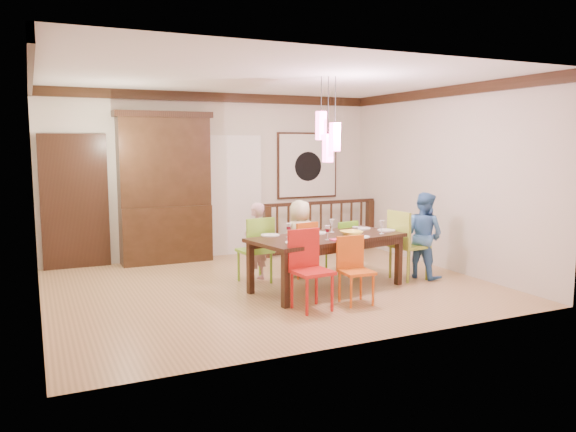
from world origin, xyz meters
name	(u,v)px	position (x,y,z in m)	size (l,w,h in m)	color
floor	(271,286)	(0.00, 0.00, 0.00)	(6.00, 6.00, 0.00)	#A37F4F
ceiling	(271,77)	(0.00, 0.00, 2.90)	(6.00, 6.00, 0.00)	white
wall_back	(217,175)	(0.00, 2.50, 1.45)	(6.00, 6.00, 0.00)	beige
wall_left	(34,192)	(-3.00, 0.00, 1.45)	(5.00, 5.00, 0.00)	beige
wall_right	(443,179)	(3.00, 0.00, 1.45)	(5.00, 5.00, 0.00)	beige
crown_molding	(271,83)	(0.00, 0.00, 2.82)	(6.00, 5.00, 0.16)	black
panel_door	(75,204)	(-2.40, 2.45, 1.05)	(1.04, 0.07, 2.24)	black
white_doorway	(236,197)	(0.35, 2.46, 1.05)	(0.97, 0.05, 2.22)	silver
painting	(307,165)	(1.80, 2.46, 1.60)	(1.25, 0.06, 1.25)	black
pendant_cluster	(328,136)	(0.65, -0.45, 2.11)	(0.27, 0.21, 1.14)	#FF4CA0
dining_table	(327,242)	(0.65, -0.45, 0.67)	(2.29, 1.36, 0.75)	black
chair_far_left	(255,245)	(-0.12, 0.32, 0.55)	(0.48, 0.48, 0.97)	#7BBD30
chair_far_mid	(301,245)	(0.64, 0.38, 0.49)	(0.44, 0.44, 0.85)	#D15112
chair_far_right	(341,243)	(1.27, 0.25, 0.48)	(0.44, 0.44, 0.84)	#63B420
chair_near_left	(312,265)	(0.01, -1.25, 0.56)	(0.47, 0.47, 0.97)	red
chair_near_mid	(356,266)	(0.63, -1.25, 0.48)	(0.40, 0.40, 0.85)	#D05A14
chair_end_right	(409,240)	(2.04, -0.44, 0.59)	(0.52, 0.52, 1.03)	#9CB638
china_hutch	(165,188)	(-0.98, 2.30, 1.27)	(1.61, 0.46, 2.54)	black
balustrade	(321,226)	(1.83, 1.95, 0.50)	(2.32, 0.16, 0.96)	black
person_far_left	(256,242)	(-0.07, 0.40, 0.58)	(0.42, 0.28, 1.16)	#D8A4B4
person_far_mid	(300,238)	(0.65, 0.40, 0.58)	(0.57, 0.37, 1.17)	beige
person_end_right	(424,235)	(2.29, -0.46, 0.65)	(0.63, 0.49, 1.29)	#437ABD
serving_bowl	(351,233)	(0.94, -0.60, 0.79)	(0.29, 0.29, 0.07)	yellow
small_bowl	(308,234)	(0.40, -0.35, 0.78)	(0.21, 0.21, 0.07)	white
cup_left	(302,235)	(0.22, -0.52, 0.80)	(0.13, 0.13, 0.10)	silver
cup_right	(355,229)	(1.16, -0.35, 0.79)	(0.09, 0.09, 0.08)	silver
plate_far_left	(270,235)	(-0.06, -0.12, 0.76)	(0.26, 0.26, 0.01)	white
plate_far_mid	(317,233)	(0.62, -0.21, 0.76)	(0.26, 0.26, 0.01)	white
plate_far_right	(362,228)	(1.42, -0.11, 0.76)	(0.26, 0.26, 0.01)	white
plate_near_left	(295,243)	(0.00, -0.79, 0.76)	(0.26, 0.26, 0.01)	white
plate_near_mid	(360,237)	(0.99, -0.76, 0.76)	(0.26, 0.26, 0.01)	white
plate_end_right	(386,230)	(1.65, -0.41, 0.76)	(0.26, 0.26, 0.01)	white
wine_glass_a	(288,230)	(0.12, -0.33, 0.84)	(0.08, 0.08, 0.19)	#590C19
wine_glass_b	(332,226)	(0.85, -0.21, 0.84)	(0.08, 0.08, 0.19)	silver
wine_glass_c	(328,233)	(0.50, -0.74, 0.84)	(0.08, 0.08, 0.19)	#590C19
wine_glass_d	(382,227)	(1.43, -0.62, 0.84)	(0.08, 0.08, 0.19)	silver
napkin	(337,240)	(0.60, -0.83, 0.76)	(0.18, 0.14, 0.01)	#D83359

